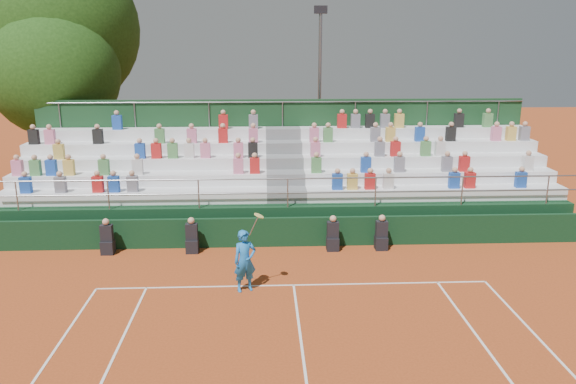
{
  "coord_description": "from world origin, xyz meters",
  "views": [
    {
      "loc": [
        -0.82,
        -14.58,
        6.57
      ],
      "look_at": [
        0.0,
        3.5,
        1.8
      ],
      "focal_mm": 35.0,
      "sensor_mm": 36.0,
      "label": 1
    }
  ],
  "objects_px": {
    "tree_west": "(54,73)",
    "tree_east": "(56,29)",
    "tennis_player": "(245,261)",
    "floodlight_mast": "(320,82)"
  },
  "relations": [
    {
      "from": "tennis_player",
      "to": "tree_west",
      "type": "bearing_deg",
      "value": 127.36
    },
    {
      "from": "tennis_player",
      "to": "tree_west",
      "type": "xyz_separation_m",
      "value": [
        -8.59,
        11.25,
        4.47
      ]
    },
    {
      "from": "tennis_player",
      "to": "tree_east",
      "type": "relative_size",
      "value": 0.2
    },
    {
      "from": "tennis_player",
      "to": "floodlight_mast",
      "type": "relative_size",
      "value": 0.27
    },
    {
      "from": "floodlight_mast",
      "to": "tree_east",
      "type": "bearing_deg",
      "value": 177.22
    },
    {
      "from": "tree_west",
      "to": "tree_east",
      "type": "bearing_deg",
      "value": 102.47
    },
    {
      "from": "tree_west",
      "to": "tree_east",
      "type": "xyz_separation_m",
      "value": [
        -0.45,
        2.04,
        1.93
      ]
    },
    {
      "from": "tree_east",
      "to": "floodlight_mast",
      "type": "relative_size",
      "value": 1.34
    },
    {
      "from": "tree_east",
      "to": "tennis_player",
      "type": "bearing_deg",
      "value": -55.77
    },
    {
      "from": "tennis_player",
      "to": "tree_west",
      "type": "relative_size",
      "value": 0.27
    }
  ]
}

